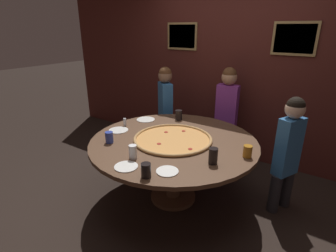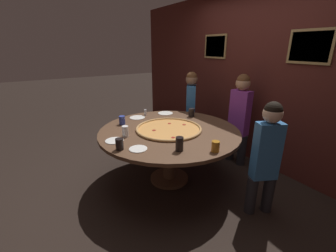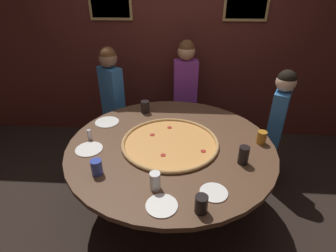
{
  "view_description": "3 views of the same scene",
  "coord_description": "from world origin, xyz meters",
  "px_view_note": "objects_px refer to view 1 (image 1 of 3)",
  "views": [
    {
      "loc": [
        1.41,
        -2.18,
        1.88
      ],
      "look_at": [
        -0.0,
        -0.1,
        0.93
      ],
      "focal_mm": 28.0,
      "sensor_mm": 36.0,
      "label": 1
    },
    {
      "loc": [
        2.29,
        -1.45,
        1.76
      ],
      "look_at": [
        -0.03,
        -0.0,
        0.78
      ],
      "focal_mm": 24.0,
      "sensor_mm": 36.0,
      "label": 2
    },
    {
      "loc": [
        0.09,
        -1.92,
        2.01
      ],
      "look_at": [
        -0.03,
        0.06,
        0.88
      ],
      "focal_mm": 28.0,
      "sensor_mm": 36.0,
      "label": 3
    }
  ],
  "objects_px": {
    "drink_cup_centre_back": "(146,170)",
    "dining_table": "(173,149)",
    "drink_cup_front_edge": "(179,115)",
    "drink_cup_beside_pizza": "(213,156)",
    "drink_cup_far_right": "(133,152)",
    "diner_centre_back": "(227,111)",
    "diner_far_left": "(165,106)",
    "diner_side_right": "(288,149)",
    "giant_pizza": "(173,139)",
    "white_plate_left_side": "(126,167)",
    "condiment_shaker": "(125,122)",
    "drink_cup_near_left": "(248,151)",
    "white_plate_right_side": "(119,130)",
    "drink_cup_by_shaker": "(109,137)",
    "white_plate_far_back": "(146,120)",
    "white_plate_near_front": "(167,171)"
  },
  "relations": [
    {
      "from": "drink_cup_near_left",
      "to": "drink_cup_far_right",
      "type": "height_order",
      "value": "drink_cup_far_right"
    },
    {
      "from": "drink_cup_front_edge",
      "to": "diner_centre_back",
      "type": "bearing_deg",
      "value": 53.76
    },
    {
      "from": "drink_cup_near_left",
      "to": "drink_cup_front_edge",
      "type": "xyz_separation_m",
      "value": [
        -1.09,
        0.54,
        0.01
      ]
    },
    {
      "from": "drink_cup_beside_pizza",
      "to": "diner_far_left",
      "type": "height_order",
      "value": "diner_far_left"
    },
    {
      "from": "diner_centre_back",
      "to": "drink_cup_beside_pizza",
      "type": "bearing_deg",
      "value": 101.8
    },
    {
      "from": "dining_table",
      "to": "drink_cup_near_left",
      "type": "bearing_deg",
      "value": 3.91
    },
    {
      "from": "drink_cup_beside_pizza",
      "to": "white_plate_right_side",
      "type": "bearing_deg",
      "value": 175.16
    },
    {
      "from": "white_plate_near_front",
      "to": "condiment_shaker",
      "type": "xyz_separation_m",
      "value": [
        -1.05,
        0.61,
        0.05
      ]
    },
    {
      "from": "dining_table",
      "to": "white_plate_left_side",
      "type": "distance_m",
      "value": 0.74
    },
    {
      "from": "drink_cup_beside_pizza",
      "to": "drink_cup_near_left",
      "type": "distance_m",
      "value": 0.37
    },
    {
      "from": "drink_cup_centre_back",
      "to": "white_plate_near_front",
      "type": "height_order",
      "value": "drink_cup_centre_back"
    },
    {
      "from": "diner_centre_back",
      "to": "diner_side_right",
      "type": "relative_size",
      "value": 1.1
    },
    {
      "from": "drink_cup_centre_back",
      "to": "white_plate_right_side",
      "type": "relative_size",
      "value": 0.53
    },
    {
      "from": "drink_cup_far_right",
      "to": "white_plate_right_side",
      "type": "relative_size",
      "value": 0.58
    },
    {
      "from": "giant_pizza",
      "to": "drink_cup_far_right",
      "type": "distance_m",
      "value": 0.57
    },
    {
      "from": "drink_cup_near_left",
      "to": "dining_table",
      "type": "bearing_deg",
      "value": -176.09
    },
    {
      "from": "drink_cup_far_right",
      "to": "drink_cup_front_edge",
      "type": "bearing_deg",
      "value": 101.02
    },
    {
      "from": "dining_table",
      "to": "giant_pizza",
      "type": "relative_size",
      "value": 2.11
    },
    {
      "from": "drink_cup_by_shaker",
      "to": "white_plate_right_side",
      "type": "xyz_separation_m",
      "value": [
        -0.16,
        0.3,
        -0.05
      ]
    },
    {
      "from": "drink_cup_far_right",
      "to": "white_plate_right_side",
      "type": "xyz_separation_m",
      "value": [
        -0.61,
        0.43,
        -0.06
      ]
    },
    {
      "from": "white_plate_right_side",
      "to": "diner_far_left",
      "type": "relative_size",
      "value": 0.17
    },
    {
      "from": "dining_table",
      "to": "diner_centre_back",
      "type": "relative_size",
      "value": 1.3
    },
    {
      "from": "condiment_shaker",
      "to": "diner_far_left",
      "type": "height_order",
      "value": "diner_far_left"
    },
    {
      "from": "diner_centre_back",
      "to": "condiment_shaker",
      "type": "bearing_deg",
      "value": 47.68
    },
    {
      "from": "drink_cup_front_edge",
      "to": "drink_cup_beside_pizza",
      "type": "bearing_deg",
      "value": -43.49
    },
    {
      "from": "white_plate_near_front",
      "to": "condiment_shaker",
      "type": "relative_size",
      "value": 1.98
    },
    {
      "from": "drink_cup_far_right",
      "to": "diner_centre_back",
      "type": "relative_size",
      "value": 0.09
    },
    {
      "from": "drink_cup_front_edge",
      "to": "diner_centre_back",
      "type": "distance_m",
      "value": 0.72
    },
    {
      "from": "white_plate_far_back",
      "to": "diner_far_left",
      "type": "relative_size",
      "value": 0.17
    },
    {
      "from": "dining_table",
      "to": "drink_cup_near_left",
      "type": "relative_size",
      "value": 15.81
    },
    {
      "from": "dining_table",
      "to": "drink_cup_beside_pizza",
      "type": "bearing_deg",
      "value": -22.92
    },
    {
      "from": "dining_table",
      "to": "drink_cup_near_left",
      "type": "height_order",
      "value": "drink_cup_near_left"
    },
    {
      "from": "giant_pizza",
      "to": "condiment_shaker",
      "type": "bearing_deg",
      "value": 177.91
    },
    {
      "from": "drink_cup_centre_back",
      "to": "drink_cup_near_left",
      "type": "height_order",
      "value": "drink_cup_centre_back"
    },
    {
      "from": "drink_cup_by_shaker",
      "to": "drink_cup_beside_pizza",
      "type": "relative_size",
      "value": 0.8
    },
    {
      "from": "drink_cup_beside_pizza",
      "to": "white_plate_right_side",
      "type": "xyz_separation_m",
      "value": [
        -1.26,
        0.11,
        -0.07
      ]
    },
    {
      "from": "drink_cup_far_right",
      "to": "giant_pizza",
      "type": "bearing_deg",
      "value": 82.66
    },
    {
      "from": "drink_cup_centre_back",
      "to": "dining_table",
      "type": "bearing_deg",
      "value": 106.58
    },
    {
      "from": "drink_cup_centre_back",
      "to": "diner_centre_back",
      "type": "relative_size",
      "value": 0.09
    },
    {
      "from": "drink_cup_far_right",
      "to": "diner_side_right",
      "type": "xyz_separation_m",
      "value": [
        1.15,
        1.07,
        -0.09
      ]
    },
    {
      "from": "drink_cup_centre_back",
      "to": "diner_far_left",
      "type": "bearing_deg",
      "value": 120.06
    },
    {
      "from": "white_plate_left_side",
      "to": "dining_table",
      "type": "bearing_deg",
      "value": 88.32
    },
    {
      "from": "drink_cup_centre_back",
      "to": "white_plate_far_back",
      "type": "height_order",
      "value": "drink_cup_centre_back"
    },
    {
      "from": "diner_centre_back",
      "to": "white_plate_far_back",
      "type": "bearing_deg",
      "value": 40.9
    },
    {
      "from": "drink_cup_centre_back",
      "to": "white_plate_far_back",
      "type": "distance_m",
      "value": 1.41
    },
    {
      "from": "condiment_shaker",
      "to": "drink_cup_near_left",
      "type": "bearing_deg",
      "value": 1.26
    },
    {
      "from": "drink_cup_centre_back",
      "to": "condiment_shaker",
      "type": "height_order",
      "value": "drink_cup_centre_back"
    },
    {
      "from": "drink_cup_far_right",
      "to": "diner_side_right",
      "type": "relative_size",
      "value": 0.1
    },
    {
      "from": "drink_cup_near_left",
      "to": "white_plate_far_back",
      "type": "height_order",
      "value": "drink_cup_near_left"
    },
    {
      "from": "diner_far_left",
      "to": "giant_pizza",
      "type": "bearing_deg",
      "value": 167.63
    }
  ]
}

